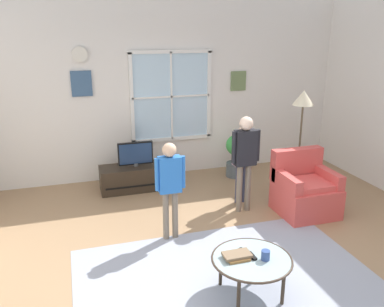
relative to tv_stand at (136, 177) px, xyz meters
The scene contains 16 objects.
ground_plane 2.61m from the tv_stand, 75.18° to the right, with size 6.83×6.75×0.02m, color #9E7A56.
back_wall 1.58m from the tv_stand, 42.99° to the left, with size 6.23×0.17×2.99m.
area_rug 2.86m from the tv_stand, 80.26° to the right, with size 3.11×2.29×0.01m, color #999EAD.
tv_stand is the anchor object (origin of this frame).
television 0.40m from the tv_stand, 90.00° to the right, with size 0.55×0.08×0.39m.
armchair 2.62m from the tv_stand, 36.11° to the right, with size 0.76×0.74×0.87m.
coffee_table 3.07m from the tv_stand, 78.52° to the right, with size 0.79×0.79×0.41m.
book_stack 3.00m from the tv_stand, 80.83° to the right, with size 0.27×0.19×0.05m.
cup 3.16m from the tv_stand, 76.69° to the right, with size 0.08×0.08×0.10m, color #334C8C.
remote_near_books 2.96m from the tv_stand, 78.54° to the right, with size 0.04×0.14×0.02m, color black.
remote_near_cup 3.06m from the tv_stand, 78.14° to the right, with size 0.04×0.14×0.02m, color black.
person_pink_shirt 1.79m from the tv_stand, 34.73° to the right, with size 0.35×0.16×1.17m.
person_blue_shirt 1.80m from the tv_stand, 85.41° to the right, with size 0.37×0.17×1.24m.
person_black_shirt 1.93m from the tv_stand, 43.49° to the right, with size 0.41×0.19×1.38m.
potted_plant_by_window 1.77m from the tv_stand, ahead, with size 0.36×0.36×0.75m.
floor_lamp 2.81m from the tv_stand, 19.61° to the right, with size 0.32×0.32×1.62m.
Camera 1 is at (-1.60, -3.55, 2.54)m, focal length 37.66 mm.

